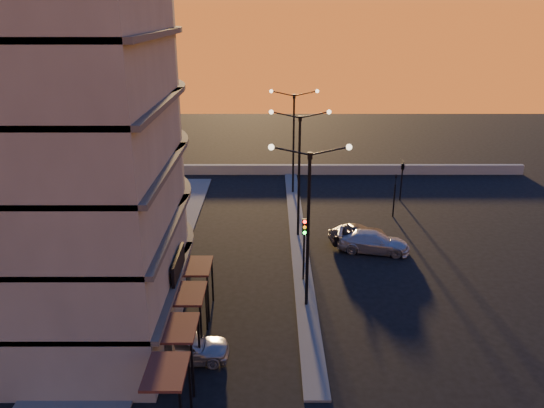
{
  "coord_description": "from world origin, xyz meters",
  "views": [
    {
      "loc": [
        -2.0,
        -26.55,
        15.97
      ],
      "look_at": [
        -1.95,
        6.28,
        3.93
      ],
      "focal_mm": 35.0,
      "sensor_mm": 36.0,
      "label": 1
    }
  ],
  "objects_px": {
    "traffic_light_main": "(304,239)",
    "streetlamp_mid": "(299,164)",
    "car_hatchback": "(184,347)",
    "car_wagon": "(373,242)",
    "car_sedan": "(359,235)"
  },
  "relations": [
    {
      "from": "traffic_light_main",
      "to": "streetlamp_mid",
      "type": "bearing_deg",
      "value": 90.0
    },
    {
      "from": "streetlamp_mid",
      "to": "car_sedan",
      "type": "height_order",
      "value": "streetlamp_mid"
    },
    {
      "from": "streetlamp_mid",
      "to": "car_hatchback",
      "type": "bearing_deg",
      "value": -112.46
    },
    {
      "from": "streetlamp_mid",
      "to": "car_wagon",
      "type": "xyz_separation_m",
      "value": [
        5.15,
        -2.67,
        -4.87
      ]
    },
    {
      "from": "car_hatchback",
      "to": "car_wagon",
      "type": "height_order",
      "value": "car_hatchback"
    },
    {
      "from": "car_sedan",
      "to": "car_wagon",
      "type": "distance_m",
      "value": 1.46
    },
    {
      "from": "traffic_light_main",
      "to": "car_hatchback",
      "type": "bearing_deg",
      "value": -128.21
    },
    {
      "from": "car_wagon",
      "to": "traffic_light_main",
      "type": "bearing_deg",
      "value": 142.51
    },
    {
      "from": "car_hatchback",
      "to": "car_sedan",
      "type": "distance_m",
      "value": 17.15
    },
    {
      "from": "streetlamp_mid",
      "to": "car_sedan",
      "type": "bearing_deg",
      "value": -18.87
    },
    {
      "from": "streetlamp_mid",
      "to": "car_wagon",
      "type": "bearing_deg",
      "value": -27.37
    },
    {
      "from": "car_hatchback",
      "to": "car_sedan",
      "type": "bearing_deg",
      "value": -40.85
    },
    {
      "from": "car_sedan",
      "to": "streetlamp_mid",
      "type": "bearing_deg",
      "value": 63.31
    },
    {
      "from": "car_wagon",
      "to": "car_sedan",
      "type": "bearing_deg",
      "value": 46.8
    },
    {
      "from": "streetlamp_mid",
      "to": "car_wagon",
      "type": "relative_size",
      "value": 1.9
    }
  ]
}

